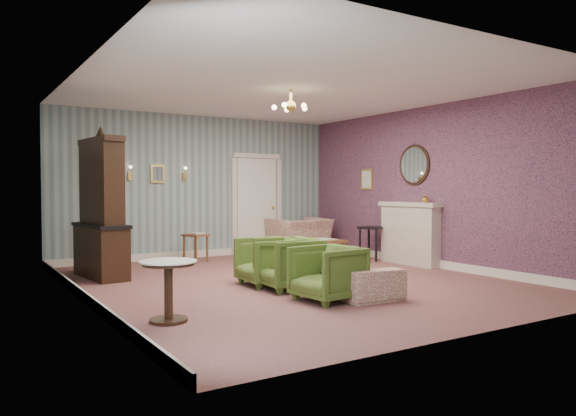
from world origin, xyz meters
TOP-DOWN VIEW (x-y plane):
  - floor at (0.00, 0.00)m, footprint 7.00×7.00m
  - ceiling at (0.00, 0.00)m, footprint 7.00×7.00m
  - wall_back at (0.00, 3.50)m, footprint 6.00×0.00m
  - wall_front at (0.00, -3.50)m, footprint 6.00×0.00m
  - wall_left at (-3.00, 0.00)m, footprint 0.00×7.00m
  - wall_right at (3.00, 0.00)m, footprint 0.00×7.00m
  - wall_right_floral at (2.98, 0.00)m, footprint 0.00×7.00m
  - door at (1.30, 3.46)m, footprint 1.12×0.12m
  - olive_chair_a at (-0.39, -1.48)m, footprint 0.76×0.80m
  - olive_chair_b at (-0.37, -0.52)m, footprint 0.79×0.84m
  - olive_chair_c at (-0.46, -0.06)m, footprint 0.73×0.78m
  - sofa_chintz at (0.16, -0.98)m, footprint 0.71×2.01m
  - wingback_chair at (2.04, 2.89)m, footprint 1.18×0.77m
  - dresser at (-2.36, 1.90)m, footprint 0.63×1.45m
  - fireplace at (2.86, 0.40)m, footprint 0.30×1.40m
  - mantel_vase at (2.84, 0.00)m, footprint 0.15×0.15m
  - oval_mirror at (2.96, 0.40)m, footprint 0.04×0.76m
  - framed_print at (2.97, 1.75)m, footprint 0.04×0.34m
  - coffee_table at (1.75, 1.57)m, footprint 0.50×0.87m
  - side_table_black at (2.65, 1.20)m, footprint 0.58×0.58m
  - pedestal_table at (-2.44, -1.45)m, footprint 0.62×0.62m
  - nesting_table at (-0.39, 2.79)m, footprint 0.47×0.54m
  - gilt_mirror_back at (-0.90, 3.46)m, footprint 0.28×0.06m
  - sconce_left at (-1.45, 3.44)m, footprint 0.16×0.12m
  - sconce_right at (-0.35, 3.44)m, footprint 0.16×0.12m
  - chandelier at (0.00, 0.00)m, footprint 0.56×0.56m
  - burgundy_cushion at (1.99, 2.74)m, footprint 0.41×0.28m

SIDE VIEW (x-z plane):
  - floor at x=0.00m, z-range 0.00..0.00m
  - coffee_table at x=1.75m, z-range 0.00..0.44m
  - nesting_table at x=-0.39m, z-range 0.00..0.59m
  - pedestal_table at x=-2.44m, z-range 0.00..0.66m
  - side_table_black at x=2.65m, z-range 0.00..0.67m
  - olive_chair_a at x=-0.39m, z-range 0.00..0.77m
  - olive_chair_c at x=-0.46m, z-range 0.00..0.77m
  - sofa_chintz at x=0.16m, z-range 0.00..0.77m
  - olive_chair_b at x=-0.37m, z-range 0.00..0.80m
  - burgundy_cushion at x=1.99m, z-range 0.28..0.68m
  - wingback_chair at x=2.04m, z-range 0.00..1.03m
  - fireplace at x=2.86m, z-range 0.00..1.16m
  - door at x=1.30m, z-range 0.00..2.16m
  - dresser at x=-2.36m, z-range 0.00..2.34m
  - mantel_vase at x=2.84m, z-range 1.16..1.31m
  - wall_back at x=0.00m, z-range -1.55..4.45m
  - wall_front at x=0.00m, z-range -1.55..4.45m
  - wall_left at x=-3.00m, z-range -2.05..4.95m
  - wall_right at x=3.00m, z-range -2.05..4.95m
  - wall_right_floral at x=2.98m, z-range -2.05..4.95m
  - framed_print at x=2.97m, z-range 1.39..1.81m
  - gilt_mirror_back at x=-0.90m, z-range 1.52..1.88m
  - sconce_left at x=-1.45m, z-range 1.55..1.85m
  - sconce_right at x=-0.35m, z-range 1.55..1.85m
  - oval_mirror at x=2.96m, z-range 1.43..2.27m
  - chandelier at x=0.00m, z-range 2.45..2.81m
  - ceiling at x=0.00m, z-range 2.90..2.90m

